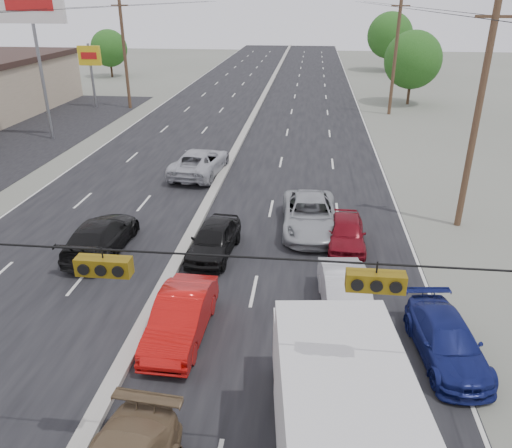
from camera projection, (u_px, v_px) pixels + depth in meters
The scene contains 21 objects.
road_surface at pixel (242, 138), 38.87m from camera, with size 20.00×160.00×0.02m, color black.
center_median at pixel (242, 136), 38.82m from camera, with size 0.50×160.00×0.20m, color gray.
parking_lot at pixel (0, 149), 36.03m from camera, with size 10.00×42.00×0.02m, color black.
utility_pole_left_c at pixel (125, 54), 47.02m from camera, with size 1.60×0.30×10.00m.
utility_pole_right_b at pixel (477, 120), 21.94m from camera, with size 1.60×0.30×10.00m.
utility_pole_right_c at pixel (395, 57), 44.54m from camera, with size 1.60×0.30×10.00m.
traffic_signals at pixel (99, 264), 9.32m from camera, with size 25.00×0.30×0.54m.
pole_sign_billboard at pixel (31, 15), 34.80m from camera, with size 5.00×0.25×11.00m.
pole_sign_far at pixel (90, 61), 47.65m from camera, with size 2.20×0.25×6.00m.
tree_left_far at pixel (109, 48), 66.61m from camera, with size 4.80×4.80×6.12m.
tree_right_mid at pixel (413, 60), 49.13m from camera, with size 5.60×5.60×7.14m.
tree_right_far at pixel (390, 35), 71.37m from camera, with size 6.40×6.40×8.16m.
box_truck at pixel (336, 417), 10.68m from camera, with size 3.25×7.29×3.58m.
red_sedan at pixel (181, 317), 15.90m from camera, with size 1.54×4.42×1.46m, color #B60D0B.
queue_car_a at pixel (214, 239), 21.02m from camera, with size 1.68×4.17×1.42m, color black.
queue_car_b at pixel (346, 295), 17.07m from camera, with size 1.53×4.37×1.44m, color silver.
queue_car_c at pixel (310, 215), 23.20m from camera, with size 2.53×5.49×1.53m, color #979A9E.
queue_car_d at pixel (447, 341), 14.97m from camera, with size 1.73×4.26×1.24m, color navy.
queue_car_e at pixel (346, 233), 21.72m from camera, with size 1.59×3.96×1.35m, color maroon.
oncoming_near at pixel (101, 236), 21.33m from camera, with size 2.03×4.98×1.45m, color black.
oncoming_far at pixel (200, 162), 30.54m from camera, with size 2.62×5.68×1.58m, color #ABADB3.
Camera 1 is at (5.22, -7.80, 10.05)m, focal length 35.00 mm.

